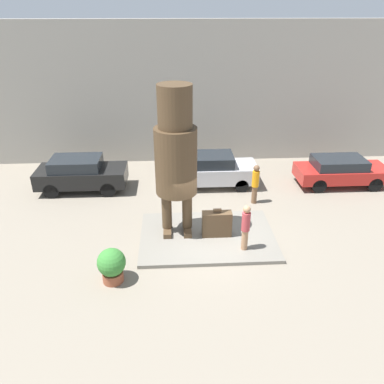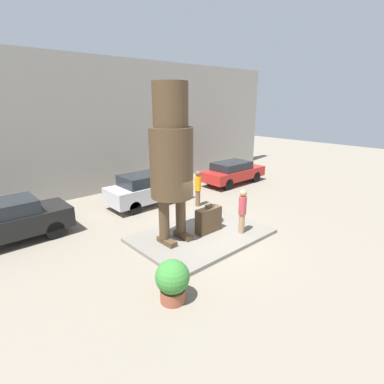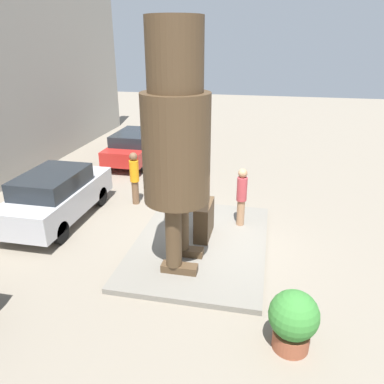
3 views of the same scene
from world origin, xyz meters
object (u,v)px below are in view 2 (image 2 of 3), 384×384
(parked_car_black, at_px, (8,221))
(parked_car_silver, at_px, (148,188))
(worker_hivis, at_px, (198,187))
(tourist, at_px, (242,210))
(planter_pot, at_px, (173,280))
(giant_suitcase, at_px, (208,220))
(statue_figure, at_px, (171,153))
(parked_car_red, at_px, (233,172))

(parked_car_black, relative_size, parked_car_silver, 0.99)
(parked_car_silver, height_order, worker_hivis, worker_hivis)
(tourist, bearing_deg, planter_pot, -163.53)
(giant_suitcase, distance_m, parked_car_silver, 4.65)
(tourist, relative_size, parked_car_silver, 0.42)
(statue_figure, xyz_separation_m, planter_pot, (-2.13, -2.65, -2.76))
(parked_car_red, relative_size, worker_hivis, 2.40)
(statue_figure, height_order, parked_car_red, statue_figure)
(parked_car_silver, distance_m, worker_hivis, 2.56)
(giant_suitcase, bearing_deg, planter_pot, -147.81)
(parked_car_silver, bearing_deg, parked_car_red, -2.65)
(statue_figure, distance_m, parked_car_red, 9.35)
(parked_car_red, bearing_deg, statue_figure, -153.81)
(giant_suitcase, xyz_separation_m, worker_hivis, (2.01, 2.75, 0.36))
(statue_figure, distance_m, worker_hivis, 4.85)
(worker_hivis, bearing_deg, planter_pot, -138.21)
(parked_car_silver, bearing_deg, tourist, -83.80)
(giant_suitcase, distance_m, planter_pot, 4.26)
(statue_figure, xyz_separation_m, tourist, (2.37, -1.32, -2.30))
(tourist, height_order, worker_hivis, tourist)
(parked_car_black, relative_size, planter_pot, 3.50)
(statue_figure, bearing_deg, parked_car_red, 26.19)
(giant_suitcase, height_order, parked_car_red, parked_car_red)
(planter_pot, bearing_deg, parked_car_red, 33.02)
(statue_figure, xyz_separation_m, parked_car_black, (-4.47, 4.12, -2.53))
(statue_figure, height_order, worker_hivis, statue_figure)
(parked_car_black, bearing_deg, worker_hivis, -12.44)
(tourist, xyz_separation_m, worker_hivis, (1.12, 3.69, -0.10))
(parked_car_silver, distance_m, parked_car_red, 6.29)
(giant_suitcase, bearing_deg, parked_car_black, 142.86)
(parked_car_red, distance_m, planter_pot, 12.13)
(tourist, distance_m, parked_car_red, 7.76)
(parked_car_black, height_order, parked_car_red, parked_car_black)
(giant_suitcase, distance_m, parked_car_red, 7.87)
(giant_suitcase, xyz_separation_m, tourist, (0.89, -0.94, 0.46))
(giant_suitcase, height_order, planter_pot, giant_suitcase)
(parked_car_black, bearing_deg, statue_figure, -42.70)
(planter_pot, distance_m, worker_hivis, 7.54)
(tourist, relative_size, planter_pot, 1.48)
(parked_car_black, relative_size, parked_car_red, 0.95)
(parked_car_black, bearing_deg, planter_pot, -70.94)
(statue_figure, bearing_deg, planter_pot, -128.71)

